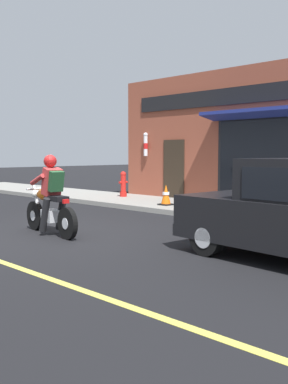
% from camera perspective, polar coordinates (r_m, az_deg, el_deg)
% --- Properties ---
extents(ground_plane, '(80.00, 80.00, 0.00)m').
position_cam_1_polar(ground_plane, '(9.33, -11.90, -5.33)').
color(ground_plane, black).
extents(sidewalk_curb, '(2.60, 22.00, 0.14)m').
position_cam_1_polar(sidewalk_curb, '(14.85, -1.57, -1.15)').
color(sidewalk_curb, gray).
rests_on(sidewalk_curb, ground).
extents(storefront_building, '(1.25, 10.05, 4.20)m').
position_cam_1_polar(storefront_building, '(13.74, 13.44, 6.73)').
color(storefront_building, brown).
rests_on(storefront_building, ground).
extents(motorcycle_with_rider, '(0.61, 2.02, 1.62)m').
position_cam_1_polar(motorcycle_with_rider, '(9.27, -11.78, -1.17)').
color(motorcycle_with_rider, black).
rests_on(motorcycle_with_rider, ground).
extents(traffic_cone, '(0.36, 0.36, 0.60)m').
position_cam_1_polar(traffic_cone, '(13.07, 2.80, -0.40)').
color(traffic_cone, black).
rests_on(traffic_cone, sidewalk_curb).
extents(fire_hydrant, '(0.36, 0.24, 0.88)m').
position_cam_1_polar(fire_hydrant, '(15.62, -2.65, 0.99)').
color(fire_hydrant, red).
rests_on(fire_hydrant, sidewalk_curb).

